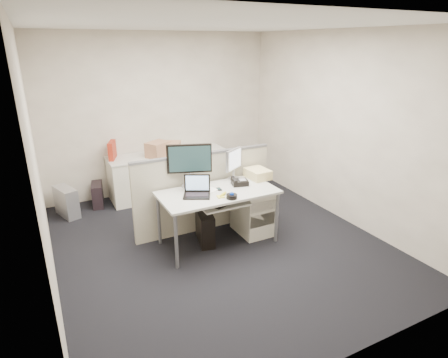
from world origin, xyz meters
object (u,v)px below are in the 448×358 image
desk (218,196)px  desk_phone (240,182)px  monitor_main (189,166)px  laptop (197,187)px

desk → desk_phone: size_ratio=7.18×
desk → monitor_main: monitor_main is taller
laptop → desk_phone: 0.68m
laptop → monitor_main: bearing=108.3°
laptop → desk: bearing=30.5°
desk → monitor_main: size_ratio=2.60×
desk → desk_phone: (0.36, 0.08, 0.10)m
desk → laptop: size_ratio=4.63×
desk_phone → laptop: bearing=-157.5°
desk → laptop: laptop is taller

